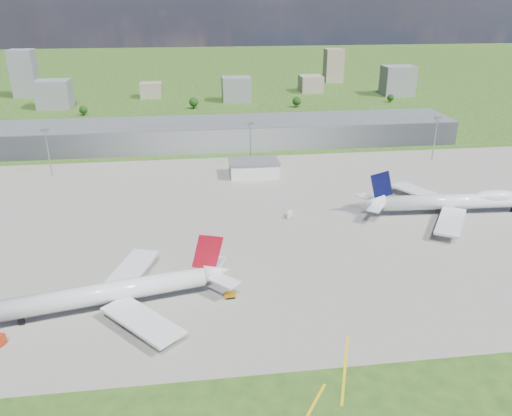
{
  "coord_description": "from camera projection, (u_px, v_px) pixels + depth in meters",
  "views": [
    {
      "loc": [
        -22.07,
        -156.32,
        91.06
      ],
      "look_at": [
        2.65,
        34.17,
        9.0
      ],
      "focal_mm": 35.0,
      "sensor_mm": 36.0,
      "label": 1
    }
  ],
  "objects": [
    {
      "name": "ground",
      "position": [
        229.0,
        150.0,
        317.73
      ],
      "size": [
        1400.0,
        1400.0,
        0.0
      ],
      "primitive_type": "plane",
      "color": "#264E18",
      "rests_on": "ground"
    },
    {
      "name": "apron",
      "position": [
        271.0,
        221.0,
        218.59
      ],
      "size": [
        360.0,
        190.0,
        0.08
      ],
      "primitive_type": "cube",
      "color": "gray",
      "rests_on": "ground"
    },
    {
      "name": "terminal",
      "position": [
        227.0,
        133.0,
        328.47
      ],
      "size": [
        300.0,
        42.0,
        15.0
      ],
      "primitive_type": "cube",
      "color": "gray",
      "rests_on": "ground"
    },
    {
      "name": "ops_building",
      "position": [
        254.0,
        169.0,
        271.75
      ],
      "size": [
        26.0,
        16.0,
        8.0
      ],
      "primitive_type": "cube",
      "color": "silver",
      "rests_on": "ground"
    },
    {
      "name": "mast_west",
      "position": [
        47.0,
        144.0,
        267.03
      ],
      "size": [
        3.5,
        2.0,
        25.9
      ],
      "color": "gray",
      "rests_on": "ground"
    },
    {
      "name": "mast_center",
      "position": [
        250.0,
        137.0,
        280.04
      ],
      "size": [
        3.5,
        2.0,
        25.9
      ],
      "color": "gray",
      "rests_on": "ground"
    },
    {
      "name": "mast_east",
      "position": [
        436.0,
        131.0,
        293.06
      ],
      "size": [
        3.5,
        2.0,
        25.9
      ],
      "color": "gray",
      "rests_on": "ground"
    },
    {
      "name": "airliner_red_twin",
      "position": [
        115.0,
        292.0,
        155.83
      ],
      "size": [
        76.51,
        58.82,
        21.13
      ],
      "rotation": [
        0.0,
        0.0,
        3.34
      ],
      "color": "silver",
      "rests_on": "ground"
    },
    {
      "name": "airliner_blue_quad",
      "position": [
        457.0,
        202.0,
        223.52
      ],
      "size": [
        81.57,
        63.89,
        21.3
      ],
      "rotation": [
        0.0,
        0.0,
        -0.06
      ],
      "color": "silver",
      "rests_on": "ground"
    },
    {
      "name": "tug_yellow",
      "position": [
        230.0,
        295.0,
        162.56
      ],
      "size": [
        3.9,
        2.52,
        1.84
      ],
      "rotation": [
        0.0,
        0.0,
        0.09
      ],
      "color": "#C97F0B",
      "rests_on": "ground"
    },
    {
      "name": "van_white_near",
      "position": [
        290.0,
        215.0,
        221.4
      ],
      "size": [
        3.31,
        5.28,
        2.5
      ],
      "rotation": [
        0.0,
        0.0,
        1.32
      ],
      "color": "silver",
      "rests_on": "ground"
    },
    {
      "name": "van_white_far",
      "position": [
        449.0,
        221.0,
        215.77
      ],
      "size": [
        4.84,
        3.07,
        2.34
      ],
      "rotation": [
        0.0,
        0.0,
        0.23
      ],
      "color": "white",
      "rests_on": "ground"
    },
    {
      "name": "bldg_w",
      "position": [
        54.0,
        94.0,
        433.25
      ],
      "size": [
        28.0,
        22.0,
        24.0
      ],
      "primitive_type": "cube",
      "color": "slate",
      "rests_on": "ground"
    },
    {
      "name": "bldg_cw",
      "position": [
        151.0,
        90.0,
        481.16
      ],
      "size": [
        20.0,
        18.0,
        14.0
      ],
      "primitive_type": "cube",
      "color": "gray",
      "rests_on": "ground"
    },
    {
      "name": "bldg_c",
      "position": [
        236.0,
        89.0,
        461.69
      ],
      "size": [
        26.0,
        20.0,
        22.0
      ],
      "primitive_type": "cube",
      "color": "slate",
      "rests_on": "ground"
    },
    {
      "name": "bldg_ce",
      "position": [
        311.0,
        84.0,
        508.81
      ],
      "size": [
        22.0,
        24.0,
        16.0
      ],
      "primitive_type": "cube",
      "color": "gray",
      "rests_on": "ground"
    },
    {
      "name": "bldg_e",
      "position": [
        398.0,
        81.0,
        488.57
      ],
      "size": [
        30.0,
        22.0,
        28.0
      ],
      "primitive_type": "cube",
      "color": "slate",
      "rests_on": "ground"
    },
    {
      "name": "bldg_tall_w",
      "position": [
        24.0,
        73.0,
        479.3
      ],
      "size": [
        22.0,
        20.0,
        44.0
      ],
      "primitive_type": "cube",
      "color": "slate",
      "rests_on": "ground"
    },
    {
      "name": "bldg_tall_e",
      "position": [
        333.0,
        65.0,
        564.34
      ],
      "size": [
        20.0,
        18.0,
        36.0
      ],
      "primitive_type": "cube",
      "color": "gray",
      "rests_on": "ground"
    },
    {
      "name": "tree_w",
      "position": [
        83.0,
        110.0,
        407.68
      ],
      "size": [
        6.75,
        6.75,
        8.25
      ],
      "color": "#382314",
      "rests_on": "ground"
    },
    {
      "name": "tree_c",
      "position": [
        194.0,
        102.0,
        431.63
      ],
      "size": [
        8.1,
        8.1,
        9.9
      ],
      "color": "#382314",
      "rests_on": "ground"
    },
    {
      "name": "tree_e",
      "position": [
        297.0,
        101.0,
        437.85
      ],
      "size": [
        7.65,
        7.65,
        9.35
      ],
      "color": "#382314",
      "rests_on": "ground"
    },
    {
      "name": "tree_far_e",
      "position": [
        391.0,
        98.0,
        458.0
      ],
      "size": [
        6.3,
        6.3,
        7.7
      ],
      "color": "#382314",
      "rests_on": "ground"
    }
  ]
}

